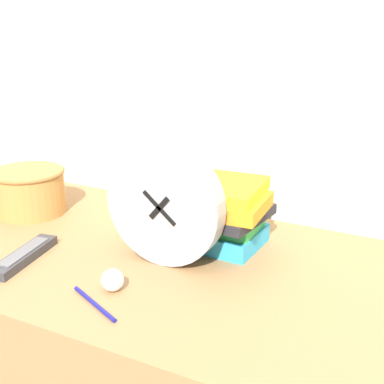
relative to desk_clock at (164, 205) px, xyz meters
name	(u,v)px	position (x,y,z in m)	size (l,w,h in m)	color
wall_back	(221,18)	(-0.06, 0.41, 0.36)	(6.00, 0.04, 2.40)	silver
desk	(148,383)	(-0.06, 0.01, -0.48)	(1.33, 0.66, 0.70)	olive
desk_clock	(164,205)	(0.00, 0.00, 0.00)	(0.26, 0.05, 0.26)	#99999E
book_stack	(216,212)	(0.06, 0.13, -0.05)	(0.24, 0.21, 0.16)	#2D9ED1
basket	(29,189)	(-0.47, 0.09, -0.07)	(0.19, 0.19, 0.12)	#B27A3D
tv_remote	(24,256)	(-0.28, -0.14, -0.12)	(0.08, 0.20, 0.02)	#333338
crumpled_paper_ball	(113,280)	(-0.03, -0.15, -0.11)	(0.04, 0.04, 0.04)	white
pen	(94,304)	(-0.03, -0.22, -0.13)	(0.14, 0.07, 0.01)	navy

